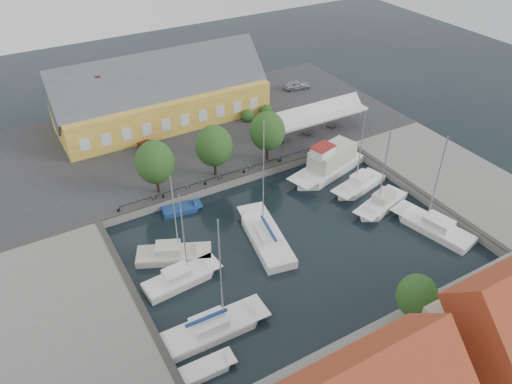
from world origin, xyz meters
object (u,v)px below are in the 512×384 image
car_red (152,149)px  west_boat_b (172,256)px  east_boat_a (359,186)px  east_boat_c (434,228)px  launch_sw (207,370)px  west_boat_c (181,280)px  launch_nw (181,210)px  west_boat_d (214,329)px  warehouse (157,97)px  center_sailboat (266,238)px  east_boat_b (381,205)px  car_silver (297,85)px  tent_canopy (317,115)px  trawler (329,165)px

car_red → west_boat_b: west_boat_b is taller
west_boat_b → east_boat_a: bearing=0.9°
east_boat_c → launch_sw: size_ratio=2.51×
west_boat_c → launch_sw: size_ratio=2.25×
east_boat_a → launch_nw: size_ratio=2.34×
car_red → west_boat_d: bearing=-114.4°
warehouse → center_sailboat: (0.27, -28.45, -4.07)m
west_boat_d → launch_nw: 16.94m
west_boat_c → east_boat_c: bearing=-13.5°
west_boat_b → west_boat_d: 9.96m
east_boat_a → east_boat_b: (-0.29, -4.09, -0.00)m
car_silver → center_sailboat: size_ratio=0.30×
car_red → west_boat_c: size_ratio=0.43×
east_boat_a → west_boat_c: bearing=-171.1°
tent_canopy → east_boat_b: 16.44m
warehouse → launch_sw: (-11.32, -39.02, -4.34)m
launch_sw → launch_nw: size_ratio=0.98×
warehouse → tent_canopy: size_ratio=2.04×
east_boat_a → center_sailboat: bearing=-168.9°
west_boat_d → car_red: bearing=79.7°
center_sailboat → west_boat_c: (-9.62, -0.96, -0.10)m
tent_canopy → west_boat_b: size_ratio=1.40×
car_red → car_silver: bearing=1.9°
warehouse → west_boat_b: (-8.84, -26.01, -4.17)m
launch_nw → launch_sw: bearing=-107.6°
west_boat_c → launch_sw: bearing=-101.6°
tent_canopy → west_boat_c: (-25.95, -15.55, -3.42)m
launch_nw → car_silver: bearing=34.4°
tent_canopy → west_boat_d: (-25.82, -22.11, -3.41)m
trawler → east_boat_c: (2.82, -14.30, -0.76)m
launch_nw → west_boat_c: bearing=-113.1°
car_red → east_boat_a: (18.64, -17.45, -1.45)m
launch_nw → east_boat_c: bearing=-37.0°
tent_canopy → car_silver: bearing=66.1°
tent_canopy → east_boat_c: size_ratio=1.25×
trawler → center_sailboat: bearing=-151.1°
warehouse → east_boat_c: size_ratio=2.55×
launch_sw → car_red: bearing=76.9°
center_sailboat → launch_nw: center_sailboat is taller
car_silver → launch_sw: car_silver is taller
east_boat_b → west_boat_b: size_ratio=1.02×
warehouse → car_red: 9.61m
west_boat_d → west_boat_b: bearing=87.8°
warehouse → car_red: size_ratio=6.64×
west_boat_c → west_boat_b: bearing=81.5°
east_boat_c → car_red: bearing=126.6°
tent_canopy → east_boat_a: 12.48m
car_red → east_boat_c: (20.31, -27.33, -1.45)m
car_silver → center_sailboat: 35.60m
east_boat_c → launch_nw: bearing=143.0°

